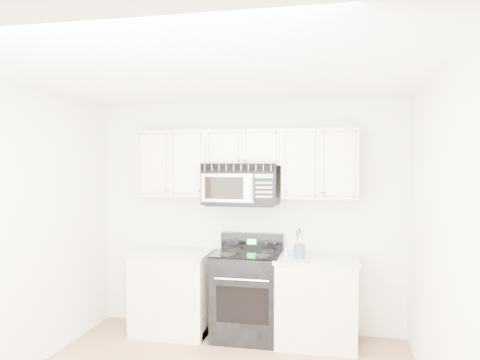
# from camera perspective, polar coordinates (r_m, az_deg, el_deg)

# --- Properties ---
(room) EXTENTS (3.51, 3.51, 2.61)m
(room) POSITION_cam_1_polar(r_m,az_deg,el_deg) (3.69, -4.24, -7.41)
(room) COLOR #9D7457
(room) RESTS_ON ground
(base_cabinet_left) EXTENTS (0.86, 0.65, 0.92)m
(base_cabinet_left) POSITION_cam_1_polar(r_m,az_deg,el_deg) (5.46, -8.16, -13.63)
(base_cabinet_left) COLOR beige
(base_cabinet_left) RESTS_ON ground
(base_cabinet_right) EXTENTS (0.86, 0.65, 0.92)m
(base_cabinet_right) POSITION_cam_1_polar(r_m,az_deg,el_deg) (5.15, 9.36, -14.61)
(base_cabinet_right) COLOR beige
(base_cabinet_right) RESTS_ON ground
(range) EXTENTS (0.71, 0.65, 1.11)m
(range) POSITION_cam_1_polar(r_m,az_deg,el_deg) (5.23, 0.97, -13.66)
(range) COLOR black
(range) RESTS_ON ground
(upper_cabinets) EXTENTS (2.44, 0.37, 0.75)m
(upper_cabinets) POSITION_cam_1_polar(r_m,az_deg,el_deg) (5.18, 0.66, 2.41)
(upper_cabinets) COLOR beige
(upper_cabinets) RESTS_ON ground
(microwave) EXTENTS (0.82, 0.46, 0.45)m
(microwave) POSITION_cam_1_polar(r_m,az_deg,el_deg) (5.15, 0.14, -0.45)
(microwave) COLOR black
(microwave) RESTS_ON ground
(utensil_crock) EXTENTS (0.11, 0.11, 0.30)m
(utensil_crock) POSITION_cam_1_polar(r_m,az_deg,el_deg) (4.93, 7.26, -8.57)
(utensil_crock) COLOR #4C5771
(utensil_crock) RESTS_ON base_cabinet_right
(shaker_salt) EXTENTS (0.04, 0.04, 0.10)m
(shaker_salt) POSITION_cam_1_polar(r_m,az_deg,el_deg) (4.93, 5.63, -8.85)
(shaker_salt) COLOR silver
(shaker_salt) RESTS_ON base_cabinet_right
(shaker_pepper) EXTENTS (0.04, 0.04, 0.10)m
(shaker_pepper) POSITION_cam_1_polar(r_m,az_deg,el_deg) (4.95, 5.58, -8.80)
(shaker_pepper) COLOR silver
(shaker_pepper) RESTS_ON base_cabinet_right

